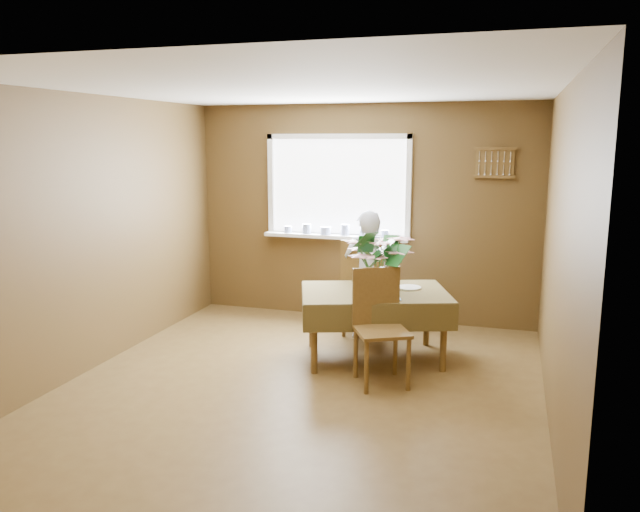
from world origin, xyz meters
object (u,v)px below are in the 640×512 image
(dining_table, at_px, (375,299))
(chair_far, at_px, (364,284))
(seated_woman, at_px, (367,275))
(flower_bouquet, at_px, (378,259))
(chair_near, at_px, (379,321))

(dining_table, distance_m, chair_far, 0.74)
(seated_woman, bearing_deg, chair_far, -69.47)
(dining_table, bearing_deg, flower_bouquet, -89.70)
(flower_bouquet, bearing_deg, chair_far, 110.88)
(chair_near, bearing_deg, flower_bouquet, 76.71)
(chair_near, relative_size, seated_woman, 0.72)
(chair_far, xyz_separation_m, flower_bouquet, (0.33, -0.87, 0.46))
(dining_table, height_order, flower_bouquet, flower_bouquet)
(chair_far, relative_size, chair_near, 1.06)
(seated_woman, height_order, flower_bouquet, seated_woman)
(chair_near, bearing_deg, chair_far, 81.11)
(seated_woman, bearing_deg, chair_near, 95.45)
(dining_table, distance_m, flower_bouquet, 0.48)
(dining_table, distance_m, chair_near, 0.56)
(seated_woman, distance_m, flower_bouquet, 0.90)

